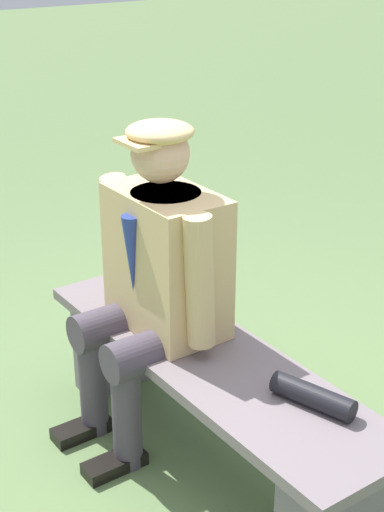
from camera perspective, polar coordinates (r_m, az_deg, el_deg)
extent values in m
plane|color=#5F7A49|center=(3.05, 1.22, -14.63)|extent=(30.00, 30.00, 0.00)
cube|color=slate|center=(2.80, 1.30, -7.70)|extent=(1.62, 0.45, 0.04)
cube|color=slate|center=(3.40, -5.38, -6.18)|extent=(0.14, 0.38, 0.41)
cube|color=tan|center=(2.86, -1.89, -0.35)|extent=(0.47, 0.29, 0.54)
cylinder|color=#1E2338|center=(2.77, -1.95, 4.18)|extent=(0.26, 0.26, 0.06)
cone|color=navy|center=(2.77, -4.47, 0.09)|extent=(0.07, 0.07, 0.30)
sphere|color=#DBAD8C|center=(2.71, -2.36, 7.58)|extent=(0.21, 0.21, 0.21)
ellipsoid|color=#DDBB7B|center=(2.69, -2.39, 9.19)|extent=(0.24, 0.24, 0.07)
cube|color=#DDBB7B|center=(2.65, -4.11, 8.33)|extent=(0.17, 0.09, 0.02)
cylinder|color=#463E4A|center=(2.83, -2.65, -6.87)|extent=(0.15, 0.40, 0.15)
cylinder|color=#463E4A|center=(2.89, -4.85, -11.52)|extent=(0.11, 0.11, 0.46)
cube|color=black|center=(2.99, -5.74, -15.05)|extent=(0.10, 0.24, 0.05)
cylinder|color=tan|center=(2.64, 0.55, -1.94)|extent=(0.11, 0.13, 0.49)
cylinder|color=#463E4A|center=(3.02, -5.31, -4.81)|extent=(0.15, 0.40, 0.15)
cylinder|color=#463E4A|center=(3.08, -7.33, -9.20)|extent=(0.11, 0.11, 0.46)
cube|color=black|center=(3.18, -8.11, -12.59)|extent=(0.10, 0.24, 0.05)
cylinder|color=tan|center=(3.04, -5.27, 1.61)|extent=(0.11, 0.16, 0.49)
cylinder|color=black|center=(2.54, 8.92, -10.20)|extent=(0.29, 0.15, 0.07)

